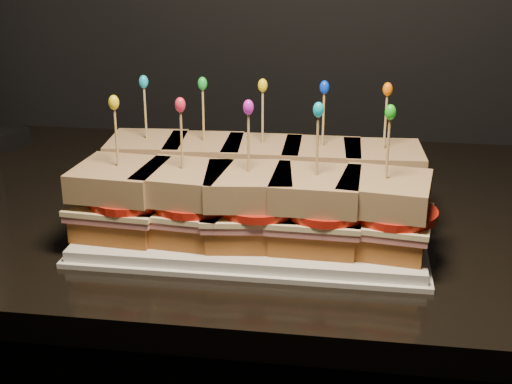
# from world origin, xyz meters

# --- Properties ---
(granite_slab) EXTENTS (2.53, 0.68, 0.03)m
(granite_slab) POSITION_xyz_m (-0.30, 1.67, 0.91)
(granite_slab) COLOR black
(granite_slab) RESTS_ON cabinet
(platter) EXTENTS (0.40, 0.25, 0.02)m
(platter) POSITION_xyz_m (-0.59, 1.56, 0.94)
(platter) COLOR silver
(platter) RESTS_ON granite_slab
(platter_rim) EXTENTS (0.41, 0.26, 0.01)m
(platter_rim) POSITION_xyz_m (-0.59, 1.56, 0.93)
(platter_rim) COLOR silver
(platter_rim) RESTS_ON granite_slab
(sandwich_0_bread_bot) EXTENTS (0.10, 0.10, 0.03)m
(sandwich_0_bread_bot) POSITION_xyz_m (-0.75, 1.62, 0.96)
(sandwich_0_bread_bot) COLOR brown
(sandwich_0_bread_bot) RESTS_ON platter
(sandwich_0_ham) EXTENTS (0.11, 0.11, 0.01)m
(sandwich_0_ham) POSITION_xyz_m (-0.75, 1.62, 0.97)
(sandwich_0_ham) COLOR #C76E68
(sandwich_0_ham) RESTS_ON sandwich_0_bread_bot
(sandwich_0_cheese) EXTENTS (0.11, 0.11, 0.01)m
(sandwich_0_cheese) POSITION_xyz_m (-0.75, 1.62, 0.98)
(sandwich_0_cheese) COLOR #F7E1A3
(sandwich_0_cheese) RESTS_ON sandwich_0_ham
(sandwich_0_tomato) EXTENTS (0.09, 0.09, 0.01)m
(sandwich_0_tomato) POSITION_xyz_m (-0.74, 1.61, 0.99)
(sandwich_0_tomato) COLOR red
(sandwich_0_tomato) RESTS_ON sandwich_0_cheese
(sandwich_0_bread_top) EXTENTS (0.10, 0.10, 0.03)m
(sandwich_0_bread_top) POSITION_xyz_m (-0.75, 1.62, 1.01)
(sandwich_0_bread_top) COLOR #5B3113
(sandwich_0_bread_top) RESTS_ON sandwich_0_tomato
(sandwich_0_pick) EXTENTS (0.00, 0.00, 0.09)m
(sandwich_0_pick) POSITION_xyz_m (-0.75, 1.62, 1.06)
(sandwich_0_pick) COLOR tan
(sandwich_0_pick) RESTS_ON sandwich_0_bread_top
(sandwich_0_frill) EXTENTS (0.01, 0.01, 0.02)m
(sandwich_0_frill) POSITION_xyz_m (-0.75, 1.62, 1.10)
(sandwich_0_frill) COLOR #159BBB
(sandwich_0_frill) RESTS_ON sandwich_0_pick
(sandwich_1_bread_bot) EXTENTS (0.10, 0.10, 0.03)m
(sandwich_1_bread_bot) POSITION_xyz_m (-0.67, 1.62, 0.96)
(sandwich_1_bread_bot) COLOR brown
(sandwich_1_bread_bot) RESTS_ON platter
(sandwich_1_ham) EXTENTS (0.11, 0.11, 0.01)m
(sandwich_1_ham) POSITION_xyz_m (-0.67, 1.62, 0.97)
(sandwich_1_ham) COLOR #C76E68
(sandwich_1_ham) RESTS_ON sandwich_1_bread_bot
(sandwich_1_cheese) EXTENTS (0.11, 0.11, 0.01)m
(sandwich_1_cheese) POSITION_xyz_m (-0.67, 1.62, 0.98)
(sandwich_1_cheese) COLOR #F7E1A3
(sandwich_1_cheese) RESTS_ON sandwich_1_ham
(sandwich_1_tomato) EXTENTS (0.09, 0.09, 0.01)m
(sandwich_1_tomato) POSITION_xyz_m (-0.66, 1.61, 0.99)
(sandwich_1_tomato) COLOR red
(sandwich_1_tomato) RESTS_ON sandwich_1_cheese
(sandwich_1_bread_top) EXTENTS (0.10, 0.10, 0.03)m
(sandwich_1_bread_top) POSITION_xyz_m (-0.67, 1.62, 1.01)
(sandwich_1_bread_top) COLOR #5B3113
(sandwich_1_bread_top) RESTS_ON sandwich_1_tomato
(sandwich_1_pick) EXTENTS (0.00, 0.00, 0.09)m
(sandwich_1_pick) POSITION_xyz_m (-0.67, 1.62, 1.06)
(sandwich_1_pick) COLOR tan
(sandwich_1_pick) RESTS_ON sandwich_1_bread_top
(sandwich_1_frill) EXTENTS (0.01, 0.01, 0.02)m
(sandwich_1_frill) POSITION_xyz_m (-0.67, 1.62, 1.10)
(sandwich_1_frill) COLOR green
(sandwich_1_frill) RESTS_ON sandwich_1_pick
(sandwich_2_bread_bot) EXTENTS (0.10, 0.10, 0.03)m
(sandwich_2_bread_bot) POSITION_xyz_m (-0.59, 1.62, 0.96)
(sandwich_2_bread_bot) COLOR brown
(sandwich_2_bread_bot) RESTS_ON platter
(sandwich_2_ham) EXTENTS (0.11, 0.10, 0.01)m
(sandwich_2_ham) POSITION_xyz_m (-0.59, 1.62, 0.97)
(sandwich_2_ham) COLOR #C76E68
(sandwich_2_ham) RESTS_ON sandwich_2_bread_bot
(sandwich_2_cheese) EXTENTS (0.11, 0.11, 0.01)m
(sandwich_2_cheese) POSITION_xyz_m (-0.59, 1.62, 0.98)
(sandwich_2_cheese) COLOR #F7E1A3
(sandwich_2_cheese) RESTS_ON sandwich_2_ham
(sandwich_2_tomato) EXTENTS (0.09, 0.09, 0.01)m
(sandwich_2_tomato) POSITION_xyz_m (-0.58, 1.61, 0.99)
(sandwich_2_tomato) COLOR red
(sandwich_2_tomato) RESTS_ON sandwich_2_cheese
(sandwich_2_bread_top) EXTENTS (0.10, 0.10, 0.03)m
(sandwich_2_bread_top) POSITION_xyz_m (-0.59, 1.62, 1.01)
(sandwich_2_bread_top) COLOR #5B3113
(sandwich_2_bread_top) RESTS_ON sandwich_2_tomato
(sandwich_2_pick) EXTENTS (0.00, 0.00, 0.09)m
(sandwich_2_pick) POSITION_xyz_m (-0.59, 1.62, 1.06)
(sandwich_2_pick) COLOR tan
(sandwich_2_pick) RESTS_ON sandwich_2_bread_top
(sandwich_2_frill) EXTENTS (0.01, 0.01, 0.02)m
(sandwich_2_frill) POSITION_xyz_m (-0.59, 1.62, 1.10)
(sandwich_2_frill) COLOR yellow
(sandwich_2_frill) RESTS_ON sandwich_2_pick
(sandwich_3_bread_bot) EXTENTS (0.10, 0.10, 0.03)m
(sandwich_3_bread_bot) POSITION_xyz_m (-0.52, 1.62, 0.96)
(sandwich_3_bread_bot) COLOR brown
(sandwich_3_bread_bot) RESTS_ON platter
(sandwich_3_ham) EXTENTS (0.11, 0.10, 0.01)m
(sandwich_3_ham) POSITION_xyz_m (-0.52, 1.62, 0.97)
(sandwich_3_ham) COLOR #C76E68
(sandwich_3_ham) RESTS_ON sandwich_3_bread_bot
(sandwich_3_cheese) EXTENTS (0.11, 0.10, 0.01)m
(sandwich_3_cheese) POSITION_xyz_m (-0.52, 1.62, 0.98)
(sandwich_3_cheese) COLOR #F7E1A3
(sandwich_3_cheese) RESTS_ON sandwich_3_ham
(sandwich_3_tomato) EXTENTS (0.09, 0.09, 0.01)m
(sandwich_3_tomato) POSITION_xyz_m (-0.51, 1.61, 0.99)
(sandwich_3_tomato) COLOR red
(sandwich_3_tomato) RESTS_ON sandwich_3_cheese
(sandwich_3_bread_top) EXTENTS (0.10, 0.10, 0.03)m
(sandwich_3_bread_top) POSITION_xyz_m (-0.52, 1.62, 1.01)
(sandwich_3_bread_top) COLOR #5B3113
(sandwich_3_bread_top) RESTS_ON sandwich_3_tomato
(sandwich_3_pick) EXTENTS (0.00, 0.00, 0.09)m
(sandwich_3_pick) POSITION_xyz_m (-0.52, 1.62, 1.06)
(sandwich_3_pick) COLOR tan
(sandwich_3_pick) RESTS_ON sandwich_3_bread_top
(sandwich_3_frill) EXTENTS (0.01, 0.01, 0.02)m
(sandwich_3_frill) POSITION_xyz_m (-0.52, 1.62, 1.10)
(sandwich_3_frill) COLOR #0833DD
(sandwich_3_frill) RESTS_ON sandwich_3_pick
(sandwich_4_bread_bot) EXTENTS (0.10, 0.10, 0.03)m
(sandwich_4_bread_bot) POSITION_xyz_m (-0.44, 1.62, 0.96)
(sandwich_4_bread_bot) COLOR brown
(sandwich_4_bread_bot) RESTS_ON platter
(sandwich_4_ham) EXTENTS (0.11, 0.11, 0.01)m
(sandwich_4_ham) POSITION_xyz_m (-0.44, 1.62, 0.97)
(sandwich_4_ham) COLOR #C76E68
(sandwich_4_ham) RESTS_ON sandwich_4_bread_bot
(sandwich_4_cheese) EXTENTS (0.11, 0.11, 0.01)m
(sandwich_4_cheese) POSITION_xyz_m (-0.44, 1.62, 0.98)
(sandwich_4_cheese) COLOR #F7E1A3
(sandwich_4_cheese) RESTS_ON sandwich_4_ham
(sandwich_4_tomato) EXTENTS (0.09, 0.09, 0.01)m
(sandwich_4_tomato) POSITION_xyz_m (-0.43, 1.61, 0.99)
(sandwich_4_tomato) COLOR red
(sandwich_4_tomato) RESTS_ON sandwich_4_cheese
(sandwich_4_bread_top) EXTENTS (0.10, 0.10, 0.03)m
(sandwich_4_bread_top) POSITION_xyz_m (-0.44, 1.62, 1.01)
(sandwich_4_bread_top) COLOR #5B3113
(sandwich_4_bread_top) RESTS_ON sandwich_4_tomato
(sandwich_4_pick) EXTENTS (0.00, 0.00, 0.09)m
(sandwich_4_pick) POSITION_xyz_m (-0.44, 1.62, 1.06)
(sandwich_4_pick) COLOR tan
(sandwich_4_pick) RESTS_ON sandwich_4_bread_top
(sandwich_4_frill) EXTENTS (0.01, 0.01, 0.02)m
(sandwich_4_frill) POSITION_xyz_m (-0.44, 1.62, 1.10)
(sandwich_4_frill) COLOR #EB6205
(sandwich_4_frill) RESTS_ON sandwich_4_pick
(sandwich_5_bread_bot) EXTENTS (0.10, 0.10, 0.03)m
(sandwich_5_bread_bot) POSITION_xyz_m (-0.75, 1.50, 0.96)
(sandwich_5_bread_bot) COLOR brown
(sandwich_5_bread_bot) RESTS_ON platter
(sandwich_5_ham) EXTENTS (0.11, 0.11, 0.01)m
(sandwich_5_ham) POSITION_xyz_m (-0.75, 1.50, 0.97)
(sandwich_5_ham) COLOR #C76E68
(sandwich_5_ham) RESTS_ON sandwich_5_bread_bot
(sandwich_5_cheese) EXTENTS (0.11, 0.11, 0.01)m
(sandwich_5_cheese) POSITION_xyz_m (-0.75, 1.50, 0.98)
(sandwich_5_cheese) COLOR #F7E1A3
(sandwich_5_cheese) RESTS_ON sandwich_5_ham
(sandwich_5_tomato) EXTENTS (0.09, 0.09, 0.01)m
(sandwich_5_tomato) POSITION_xyz_m (-0.74, 1.49, 0.99)
(sandwich_5_tomato) COLOR red
(sandwich_5_tomato) RESTS_ON sandwich_5_cheese
(sandwich_5_bread_top) EXTENTS (0.10, 0.10, 0.03)m
(sandwich_5_bread_top) POSITION_xyz_m (-0.75, 1.50, 1.01)
(sandwich_5_bread_top) COLOR #5B3113
(sandwich_5_bread_top) RESTS_ON sandwich_5_tomato
(sandwich_5_pick) EXTENTS (0.00, 0.00, 0.09)m
(sandwich_5_pick) POSITION_xyz_m (-0.75, 1.50, 1.06)
(sandwich_5_pick) COLOR tan
(sandwich_5_pick) RESTS_ON sandwich_5_bread_top
(sandwich_5_frill) EXTENTS (0.01, 0.01, 0.02)m
(sandwich_5_frill) POSITION_xyz_m (-0.75, 1.50, 1.10)
(sandwich_5_frill) COLOR yellow
(sandwich_5_frill) RESTS_ON sandwich_5_pick
(sandwich_6_bread_bot) EXTENTS (0.10, 0.10, 0.03)m
(sandwich_6_bread_bot) POSITION_xyz_m (-0.67, 1.50, 0.96)
(sandwich_6_bread_bot) COLOR brown
(sandwich_6_bread_bot) RESTS_ON platter
(sandwich_6_ham) EXTENTS (0.11, 0.11, 0.01)m
(sandwich_6_ham) POSITION_xyz_m (-0.67, 1.50, 0.97)
(sandwich_6_ham) COLOR #C76E68
(sandwich_6_ham) RESTS_ON sandwich_6_bread_bot
(sandwich_6_cheese) EXTENTS (0.11, 0.11, 0.01)m
(sandwich_6_cheese) POSITION_xyz_m (-0.67, 1.50, 0.98)
(sandwich_6_cheese) COLOR #F7E1A3
(sandwich_6_cheese) RESTS_ON sandwich_6_ham
(sandwich_6_tomato) EXTENTS (0.09, 0.09, 0.01)m
(sandwich_6_tomato) POSITION_xyz_m (-0.66, 1.49, 0.99)
(sandwich_6_tomato) COLOR red
(sandwich_6_tomato) RESTS_ON sandwich_6_cheese
(sandwich_6_bread_top) EXTENTS (0.11, 0.11, 0.03)m
(sandwich_6_bread_top) POSITION_xyz_m (-0.67, 1.50, 1.01)
(sandwich_6_bread_top) COLOR #5B3113
(sandwich_6_bread_top) RESTS_ON sandwich_6_tomato
(sandwich_6_pick) EXTENTS (0.00, 0.00, 0.09)m
(sandwich_6_pick) POSITION_xyz_m (-0.67, 1.50, 1.06)
(sandwich_6_pick) COLOR tan
(sandwich_6_pick) RESTS_ON sandwich_6_bread_top
(sandwich_6_frill) EXTENTS (0.01, 0.01, 0.02)m
(sandwich_6_frill) POSITION_xyz_m (-0.67, 1.50, 1.10)
(sandwich_6_frill) COLOR red
(sandwich_6_frill) RESTS_ON sandwich_6_pick
(sandwich_7_bread_bot) EXTENTS (0.11, 0.11, 0.03)m
(sandwich_7_bread_bot) POSITION_xyz_m (-0.59, 1.50, 0.96)
(sandwich_7_bread_bot) COLOR brown
(sandwich_7_bread_bot) RESTS_ON platter
(sandwich_7_ham) EXTENTS (0.12, 0.11, 0.01)m
(sandwich_7_ham) POSITION_xyz_m (-0.59, 1.50, 0.97)
(sandwich_7_ham) COLOR #C76E68
(sandwich_7_ham) RESTS_ON sandwich_7_bread_bot
(sandwich_7_cheese) EXTENTS (0.12, 0.12, 0.01)m
(sandwich_7_cheese) POSITION_xyz_m (-0.59, 1.50, 0.98)
(sandwich_7_cheese) COLOR #F7E1A3
(sandwich_7_cheese) RESTS_ON sandwich_7_ham
(sandwich_7_tomato) EXTENTS (0.09, 0.09, 0.01)m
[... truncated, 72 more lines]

